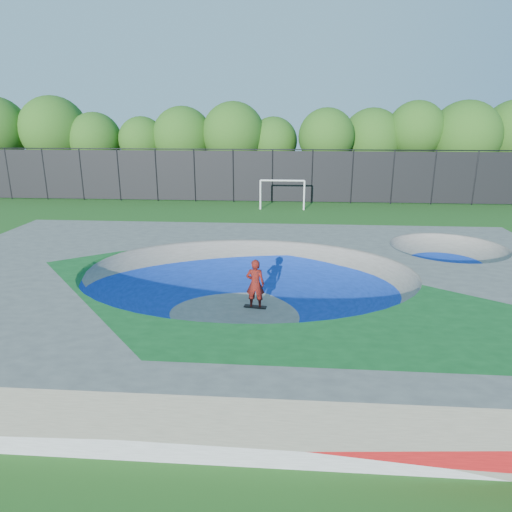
{
  "coord_description": "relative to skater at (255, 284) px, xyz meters",
  "views": [
    {
      "loc": [
        1.32,
        -13.98,
        6.26
      ],
      "look_at": [
        0.07,
        3.0,
        1.1
      ],
      "focal_mm": 32.0,
      "sensor_mm": 36.0,
      "label": 1
    }
  ],
  "objects": [
    {
      "name": "ground",
      "position": [
        -0.23,
        -0.5,
        -0.87
      ],
      "size": [
        120.0,
        120.0,
        0.0
      ],
      "primitive_type": "plane",
      "color": "#1F5417",
      "rests_on": "ground"
    },
    {
      "name": "skate_deck",
      "position": [
        -0.23,
        -0.5,
        -0.12
      ],
      "size": [
        22.0,
        14.0,
        1.5
      ],
      "primitive_type": "cube",
      "color": "gray",
      "rests_on": "ground"
    },
    {
      "name": "skater",
      "position": [
        0.0,
        0.0,
        0.0
      ],
      "size": [
        0.66,
        0.46,
        1.74
      ],
      "primitive_type": "imported",
      "rotation": [
        0.0,
        0.0,
        3.07
      ],
      "color": "#B41C0E",
      "rests_on": "ground"
    },
    {
      "name": "skateboard",
      "position": [
        -0.0,
        0.0,
        -0.84
      ],
      "size": [
        0.81,
        0.34,
        0.05
      ],
      "primitive_type": "cube",
      "rotation": [
        0.0,
        0.0,
        -0.16
      ],
      "color": "black",
      "rests_on": "ground"
    },
    {
      "name": "soccer_goal",
      "position": [
        0.59,
        17.66,
        0.6
      ],
      "size": [
        3.21,
        0.12,
        2.12
      ],
      "color": "white",
      "rests_on": "ground"
    },
    {
      "name": "fence",
      "position": [
        -0.23,
        20.5,
        1.23
      ],
      "size": [
        48.09,
        0.09,
        4.04
      ],
      "color": "black",
      "rests_on": "ground"
    },
    {
      "name": "treeline",
      "position": [
        -1.38,
        25.55,
        4.01
      ],
      "size": [
        51.71,
        7.3,
        8.16
      ],
      "color": "#473423",
      "rests_on": "ground"
    }
  ]
}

